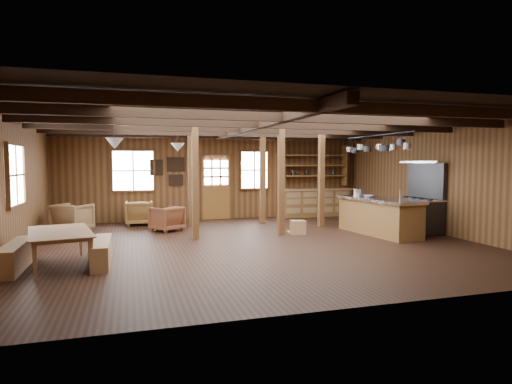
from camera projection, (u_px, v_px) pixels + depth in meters
room at (255, 183)px, 9.68m from camera, size 10.04×9.04×2.84m
ceiling_joists at (252, 126)px, 9.76m from camera, size 9.80×8.82×0.18m
timber_posts at (251, 179)px, 11.82m from camera, size 3.95×2.35×2.80m
back_door at (216, 192)px, 13.97m from camera, size 1.02×0.08×2.15m
window_back_left at (133, 171)px, 13.19m from camera, size 1.32×0.06×1.32m
window_back_right at (254, 170)px, 14.30m from camera, size 1.02×0.06×1.32m
window_left at (15, 175)px, 8.73m from camera, size 0.14×1.24×1.32m
notice_boards at (169, 169)px, 13.50m from camera, size 1.08×0.03×0.90m
back_counter at (315, 199)px, 14.73m from camera, size 2.55×0.60×2.45m
pendant_lamps at (150, 146)px, 9.94m from camera, size 1.86×2.36×0.66m
pot_rack at (376, 147)px, 10.90m from camera, size 0.42×3.00×0.45m
kitchen_island at (379, 216)px, 11.05m from camera, size 1.17×2.59×1.20m
step_stool at (298, 227)px, 11.04m from camera, size 0.43×0.32×0.36m
commercial_range at (417, 209)px, 11.43m from camera, size 0.79×1.53×1.89m
dining_table at (63, 249)px, 7.66m from camera, size 1.35×1.98×0.64m
bench_wall at (16, 256)px, 7.45m from camera, size 0.31×1.66×0.46m
bench_aisle at (102, 252)px, 7.85m from camera, size 0.30×1.58×0.44m
armchair_a at (167, 219)px, 11.57m from camera, size 1.01×1.02×0.68m
armchair_b at (139, 213)px, 12.69m from camera, size 0.80×0.82×0.72m
armchair_c at (72, 218)px, 11.36m from camera, size 1.15×1.15×0.77m
counter_pot at (359, 192)px, 11.97m from camera, size 0.31×0.31×0.19m
bowl at (369, 196)px, 11.19m from camera, size 0.37×0.37×0.07m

